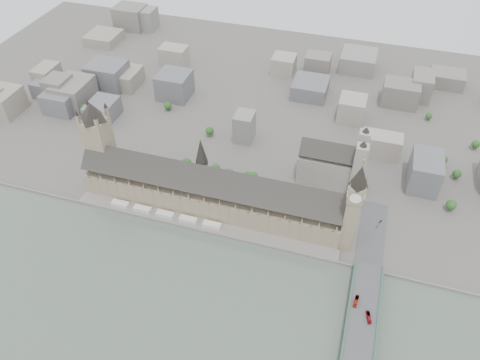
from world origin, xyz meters
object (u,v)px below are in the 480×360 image
(car_approach, at_px, (380,222))
(red_bus_south, at_px, (369,317))
(palace_of_westminster, at_px, (211,191))
(elizabeth_tower, at_px, (354,203))
(westminster_bridge, at_px, (359,339))
(victoria_tower, at_px, (99,140))
(westminster_abbey, at_px, (333,164))
(red_bus_north, at_px, (356,301))

(car_approach, bearing_deg, red_bus_south, -67.85)
(palace_of_westminster, relative_size, elizabeth_tower, 2.47)
(elizabeth_tower, height_order, westminster_bridge, elizabeth_tower)
(victoria_tower, height_order, car_approach, victoria_tower)
(westminster_bridge, distance_m, westminster_abbey, 190.56)
(westminster_bridge, bearing_deg, palace_of_westminster, 146.51)
(westminster_bridge, relative_size, red_bus_north, 27.44)
(elizabeth_tower, height_order, red_bus_south, elizabeth_tower)
(victoria_tower, xyz_separation_m, red_bus_south, (288.36, -96.48, -43.37))
(victoria_tower, height_order, red_bus_north, victoria_tower)
(westminster_abbey, bearing_deg, victoria_tower, -163.50)
(red_bus_south, bearing_deg, car_approach, 75.31)
(victoria_tower, bearing_deg, red_bus_south, -18.50)
(elizabeth_tower, distance_m, westminster_bridge, 111.81)
(palace_of_westminster, relative_size, westminster_abbey, 3.90)
(victoria_tower, distance_m, red_bus_north, 292.79)
(westminster_abbey, distance_m, red_bus_south, 175.03)
(palace_of_westminster, height_order, red_bus_south, palace_of_westminster)
(westminster_bridge, distance_m, red_bus_north, 30.77)
(elizabeth_tower, bearing_deg, palace_of_westminster, 175.15)
(westminster_bridge, distance_m, red_bus_south, 18.80)
(red_bus_south, xyz_separation_m, car_approach, (0.76, 109.23, -0.91))
(palace_of_westminster, relative_size, red_bus_north, 22.37)
(elizabeth_tower, relative_size, victoria_tower, 1.07)
(palace_of_westminster, height_order, westminster_bridge, palace_of_westminster)
(westminster_bridge, distance_m, car_approach, 126.48)
(palace_of_westminster, distance_m, red_bus_north, 173.88)
(victoria_tower, distance_m, westminster_abbey, 244.79)
(red_bus_north, bearing_deg, westminster_bridge, -70.14)
(westminster_bridge, bearing_deg, westminster_abbey, 105.64)
(red_bus_north, height_order, red_bus_south, red_bus_north)
(elizabeth_tower, bearing_deg, westminster_abbey, 107.29)
(westminster_abbey, xyz_separation_m, red_bus_north, (44.10, -153.30, -13.18))
(palace_of_westminster, xyz_separation_m, victoria_tower, (-122.00, 6.30, 32.50))
(red_bus_north, bearing_deg, car_approach, 89.33)
(red_bus_south, relative_size, car_approach, 2.47)
(westminster_abbey, bearing_deg, red_bus_south, -71.48)
(victoria_tower, bearing_deg, car_approach, 2.52)
(westminster_bridge, xyz_separation_m, red_bus_north, (-6.97, 29.20, 6.77))
(red_bus_north, bearing_deg, red_bus_south, -40.62)
(palace_of_westminster, xyz_separation_m, westminster_abbey, (110.92, 75.30, 2.38))
(victoria_tower, relative_size, red_bus_north, 8.44)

